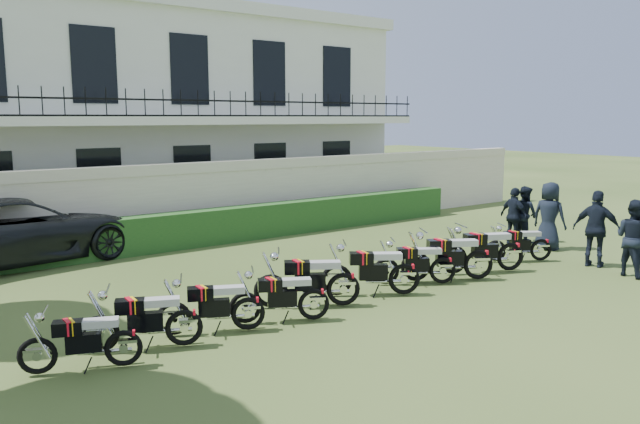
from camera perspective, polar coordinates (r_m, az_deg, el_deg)
The scene contains 20 objects.
ground at distance 11.97m, azimuth 3.30°, elevation -8.88°, with size 100.00×100.00×0.00m, color #34481D.
perimeter_wall at distance 18.41m, azimuth -13.02°, elevation 0.85°, with size 30.00×0.35×2.30m.
hedge at distance 18.24m, azimuth -9.05°, elevation -1.24°, with size 18.00×0.60×1.00m, color #18451B.
building at distance 23.82m, azimuth -19.19°, elevation 8.45°, with size 20.40×9.60×7.40m.
motorcycle_0 at distance 9.63m, azimuth -17.54°, elevation -11.03°, with size 1.60×0.78×0.93m.
motorcycle_1 at distance 10.18m, azimuth -12.33°, elevation -9.51°, with size 1.73×0.89×1.01m.
motorcycle_2 at distance 10.73m, azimuth -6.59°, elevation -8.48°, with size 1.67×0.89×0.98m.
motorcycle_3 at distance 11.18m, azimuth -0.57°, elevation -7.75°, with size 1.61×0.93×0.97m.
motorcycle_4 at distance 11.97m, azimuth 2.15°, elevation -6.32°, with size 1.77×1.17×1.11m.
motorcycle_5 at distance 12.82m, azimuth 7.71°, elevation -5.40°, with size 1.72×1.22×1.10m.
motorcycle_6 at distance 13.80m, azimuth 11.18°, elevation -4.68°, with size 1.56×1.09×0.99m.
motorcycle_7 at distance 14.30m, azimuth 14.30°, elevation -4.04°, with size 1.85×1.16×1.14m.
motorcycle_8 at distance 15.31m, azimuth 17.02°, elevation -3.32°, with size 1.94×1.02×1.14m.
motorcycle_9 at distance 16.64m, azimuth 19.56°, elevation -2.81°, with size 1.54×0.96×0.95m.
suv at distance 17.11m, azimuth -25.98°, elevation -1.52°, with size 2.78×6.04×1.68m, color black.
officer_1 at distance 15.88m, azimuth 26.74°, elevation -2.13°, with size 0.86×0.67×1.77m, color black.
officer_2 at distance 16.47m, azimuth 23.97°, elevation -1.42°, with size 1.09×0.46×1.87m, color black.
officer_3 at distance 18.13m, azimuth 20.21°, elevation -0.34°, with size 0.91×0.59×1.87m, color black.
officer_4 at distance 18.98m, azimuth 18.19°, elevation -0.20°, with size 0.80×0.62×1.64m, color black.
officer_5 at distance 18.63m, azimuth 17.33°, elevation -0.35°, with size 0.95×0.40×1.63m, color black.
Camera 1 is at (-7.42, -8.68, 3.61)m, focal length 35.00 mm.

